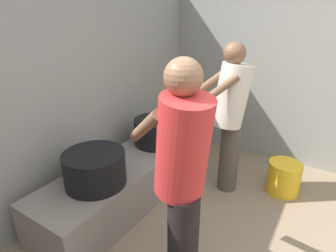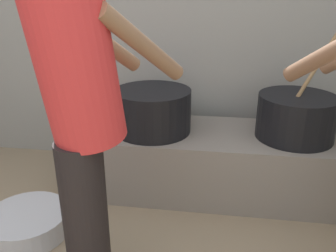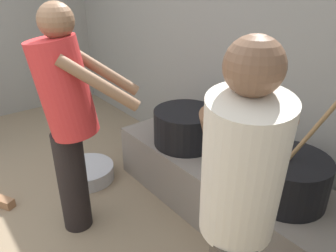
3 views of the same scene
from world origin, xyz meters
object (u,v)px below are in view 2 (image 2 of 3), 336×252
Objects in this scene: cooking_pot_main at (296,117)px; cooking_pot_secondary at (153,111)px; metal_mixing_bowl at (28,223)px; cook_in_red_shirt at (81,109)px.

cooking_pot_main is 1.45× the size of cooking_pot_secondary.
cooking_pot_main is 1.55× the size of metal_mixing_bowl.
cook_in_red_shirt is 1.01m from metal_mixing_bowl.
cooking_pot_secondary is 0.32× the size of cook_in_red_shirt.
cook_in_red_shirt is at bearing -138.83° from cooking_pot_main.
cooking_pot_secondary is at bearing -178.93° from cooking_pot_main.
cook_in_red_shirt reaches higher than cooking_pot_main.
metal_mixing_bowl is at bearing -158.23° from cooking_pot_main.
cooking_pot_secondary is at bearing 82.37° from cook_in_red_shirt.
cooking_pot_main reaches higher than cooking_pot_secondary.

